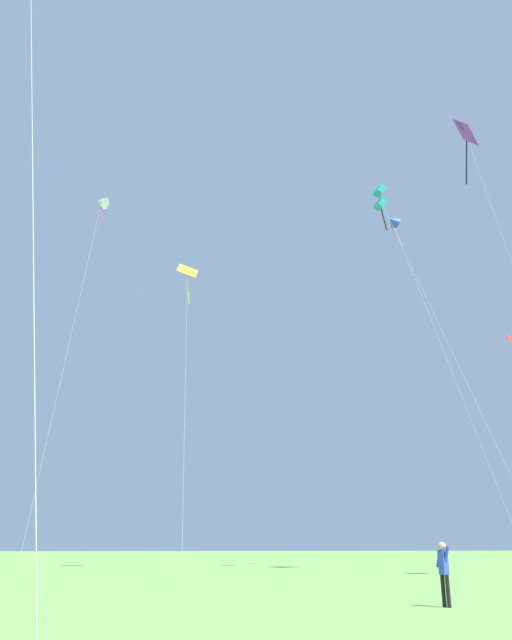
# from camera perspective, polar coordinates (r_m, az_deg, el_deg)

# --- Properties ---
(kite_purple_streamer) EXTENTS (4.58, 5.32, 29.96)m
(kite_purple_streamer) POSITION_cam_1_polar(r_m,az_deg,el_deg) (49.76, 17.83, 13.81)
(kite_purple_streamer) COLOR purple
(kite_purple_streamer) RESTS_ON ground_plane
(kite_yellow_diamond) EXTENTS (1.66, 9.86, 22.11)m
(kite_yellow_diamond) POSITION_cam_1_polar(r_m,az_deg,el_deg) (50.18, -5.92, 3.20)
(kite_yellow_diamond) COLOR yellow
(kite_yellow_diamond) RESTS_ON ground_plane
(kite_white_distant) EXTENTS (2.44, 8.15, 26.95)m
(kite_white_distant) POSITION_cam_1_polar(r_m,az_deg,el_deg) (52.64, -13.19, 9.77)
(kite_white_distant) COLOR white
(kite_white_distant) RESTS_ON ground_plane
(kite_teal_box) EXTENTS (4.49, 11.40, 27.93)m
(kite_teal_box) POSITION_cam_1_polar(r_m,az_deg,el_deg) (52.50, 10.66, 10.20)
(kite_teal_box) COLOR teal
(kite_teal_box) RESTS_ON ground_plane
(kite_blue_delta) EXTENTS (3.86, 10.67, 28.18)m
(kite_blue_delta) POSITION_cam_1_polar(r_m,az_deg,el_deg) (57.74, 11.69, 8.30)
(kite_blue_delta) COLOR blue
(kite_blue_delta) RESTS_ON ground_plane
(person_near_tree) EXTENTS (0.28, 0.51, 1.61)m
(person_near_tree) POSITION_cam_1_polar(r_m,az_deg,el_deg) (19.28, 15.86, -19.82)
(person_near_tree) COLOR black
(person_near_tree) RESTS_ON ground_plane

